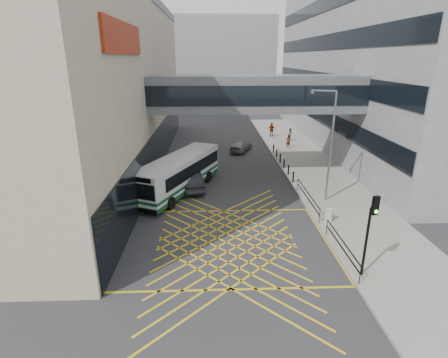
{
  "coord_description": "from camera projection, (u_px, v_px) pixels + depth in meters",
  "views": [
    {
      "loc": [
        -0.84,
        -18.37,
        10.43
      ],
      "look_at": [
        0.0,
        4.0,
        2.6
      ],
      "focal_mm": 28.0,
      "sensor_mm": 36.0,
      "label": 1
    }
  ],
  "objects": [
    {
      "name": "bollards",
      "position": [
        282.0,
        161.0,
        34.97
      ],
      "size": [
        0.14,
        10.14,
        0.9
      ],
      "color": "black",
      "rests_on": "pavement"
    },
    {
      "name": "kerb_railings",
      "position": [
        321.0,
        214.0,
        22.41
      ],
      "size": [
        0.05,
        12.54,
        1.0
      ],
      "color": "black",
      "rests_on": "pavement"
    },
    {
      "name": "bus",
      "position": [
        180.0,
        173.0,
        28.29
      ],
      "size": [
        6.51,
        10.45,
        2.92
      ],
      "rotation": [
        0.0,
        0.0,
        -0.43
      ],
      "color": "silver",
      "rests_on": "ground"
    },
    {
      "name": "building_whsmith",
      "position": [
        27.0,
        85.0,
        32.62
      ],
      "size": [
        24.17,
        42.0,
        16.0
      ],
      "color": "#B6A68C",
      "rests_on": "ground"
    },
    {
      "name": "building_right",
      "position": [
        421.0,
        61.0,
        40.99
      ],
      "size": [
        24.09,
        44.0,
        20.0
      ],
      "color": "gray",
      "rests_on": "ground"
    },
    {
      "name": "pedestrian_a",
      "position": [
        288.0,
        141.0,
        41.59
      ],
      "size": [
        0.74,
        0.64,
        1.56
      ],
      "primitive_type": "imported",
      "rotation": [
        0.0,
        0.0,
        3.52
      ],
      "color": "gray",
      "rests_on": "pavement"
    },
    {
      "name": "building_far",
      "position": [
        205.0,
        64.0,
        74.36
      ],
      "size": [
        28.0,
        16.0,
        18.0
      ],
      "primitive_type": "cube",
      "color": "gray",
      "rests_on": "ground"
    },
    {
      "name": "car_white",
      "position": [
        167.0,
        189.0,
        27.43
      ],
      "size": [
        1.81,
        4.02,
        1.25
      ],
      "primitive_type": "imported",
      "rotation": [
        0.0,
        0.0,
        3.09
      ],
      "color": "white",
      "rests_on": "ground"
    },
    {
      "name": "ground",
      "position": [
        227.0,
        242.0,
        20.8
      ],
      "size": [
        120.0,
        120.0,
        0.0
      ],
      "primitive_type": "plane",
      "color": "#333335"
    },
    {
      "name": "street_lamp",
      "position": [
        329.0,
        140.0,
        25.14
      ],
      "size": [
        1.83,
        0.71,
        8.13
      ],
      "rotation": [
        0.0,
        0.0,
        -0.28
      ],
      "color": "slate",
      "rests_on": "pavement"
    },
    {
      "name": "box_junction",
      "position": [
        227.0,
        242.0,
        20.8
      ],
      "size": [
        12.0,
        9.0,
        0.01
      ],
      "color": "gold",
      "rests_on": "ground"
    },
    {
      "name": "car_dark",
      "position": [
        191.0,
        181.0,
        28.94
      ],
      "size": [
        2.76,
        4.98,
        1.47
      ],
      "primitive_type": "imported",
      "rotation": [
        0.0,
        0.0,
        3.35
      ],
      "color": "black",
      "rests_on": "ground"
    },
    {
      "name": "litter_bin",
      "position": [
        329.0,
        215.0,
        22.98
      ],
      "size": [
        0.51,
        0.51,
        0.88
      ],
      "primitive_type": "cylinder",
      "color": "#ADA89E",
      "rests_on": "pavement"
    },
    {
      "name": "pedestrian_c",
      "position": [
        272.0,
        130.0,
        47.55
      ],
      "size": [
        1.22,
        0.98,
        1.85
      ],
      "primitive_type": "imported",
      "rotation": [
        0.0,
        0.0,
        2.65
      ],
      "color": "gray",
      "rests_on": "pavement"
    },
    {
      "name": "car_silver",
      "position": [
        241.0,
        146.0,
        40.77
      ],
      "size": [
        3.25,
        4.6,
        1.32
      ],
      "primitive_type": "imported",
      "rotation": [
        0.0,
        0.0,
        2.76
      ],
      "color": "gray",
      "rests_on": "ground"
    },
    {
      "name": "pedestrian_b",
      "position": [
        290.0,
        135.0,
        45.12
      ],
      "size": [
        0.9,
        0.83,
        1.6
      ],
      "primitive_type": "imported",
      "rotation": [
        0.0,
        0.0,
        0.63
      ],
      "color": "gray",
      "rests_on": "pavement"
    },
    {
      "name": "traffic_light",
      "position": [
        371.0,
        225.0,
        16.44
      ],
      "size": [
        0.34,
        0.51,
        4.3
      ],
      "rotation": [
        0.0,
        0.0,
        0.26
      ],
      "color": "black",
      "rests_on": "pavement"
    },
    {
      "name": "skybridge",
      "position": [
        256.0,
        93.0,
        29.75
      ],
      "size": [
        20.0,
        4.1,
        3.0
      ],
      "color": "#51565B",
      "rests_on": "ground"
    },
    {
      "name": "pavement",
      "position": [
        309.0,
        166.0,
        35.25
      ],
      "size": [
        6.0,
        54.0,
        0.16
      ],
      "primitive_type": "cube",
      "color": "gray",
      "rests_on": "ground"
    }
  ]
}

